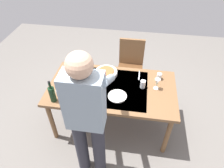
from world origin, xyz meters
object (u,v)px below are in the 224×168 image
at_px(dining_table, 112,91).
at_px(wine_glass_right, 62,78).
at_px(wine_bottle, 52,94).
at_px(water_cup_near_left, 143,84).
at_px(water_cup_near_right, 159,76).
at_px(dinner_plate_far, 83,73).
at_px(wine_glass_left, 157,82).
at_px(dinner_plate_near, 117,96).
at_px(chair_near, 131,63).
at_px(side_bowl_salad, 63,91).
at_px(person_server, 87,116).
at_px(water_cup_far_left, 79,101).
at_px(serving_bowl_pasta, 106,73).

bearing_deg(dining_table, wine_glass_right, 3.34).
distance_m(wine_bottle, water_cup_near_left, 1.11).
xyz_separation_m(water_cup_near_right, dinner_plate_far, (1.04, 0.05, -0.04)).
distance_m(dining_table, wine_glass_left, 0.59).
xyz_separation_m(wine_glass_left, water_cup_near_right, (-0.04, -0.19, -0.06)).
distance_m(wine_glass_right, dinner_plate_near, 0.74).
distance_m(chair_near, side_bowl_salad, 1.29).
distance_m(person_server, wine_glass_left, 1.04).
relative_size(person_server, wine_bottle, 5.71).
distance_m(person_server, wine_bottle, 0.64).
bearing_deg(water_cup_near_left, water_cup_far_left, 29.72).
relative_size(water_cup_far_left, dinner_plate_near, 0.43).
bearing_deg(chair_near, wine_bottle, 54.27).
bearing_deg(water_cup_far_left, water_cup_near_right, -146.64).
xyz_separation_m(wine_bottle, side_bowl_salad, (-0.07, -0.15, -0.08)).
xyz_separation_m(chair_near, person_server, (0.32, 1.52, 0.43)).
distance_m(water_cup_far_left, dinner_plate_far, 0.57).
height_order(wine_glass_left, side_bowl_salad, wine_glass_left).
bearing_deg(chair_near, person_server, 78.01).
distance_m(wine_glass_left, wine_glass_right, 1.20).
distance_m(dinner_plate_near, dinner_plate_far, 0.64).
distance_m(side_bowl_salad, dinner_plate_far, 0.42).
bearing_deg(dining_table, water_cup_near_right, -157.02).
xyz_separation_m(chair_near, dinner_plate_near, (0.09, 0.98, 0.20)).
distance_m(wine_bottle, serving_bowl_pasta, 0.79).
xyz_separation_m(person_server, water_cup_near_right, (-0.73, -0.95, -0.19)).
relative_size(serving_bowl_pasta, dinner_plate_near, 1.30).
bearing_deg(wine_bottle, dinner_plate_near, -166.34).
relative_size(dining_table, wine_bottle, 5.50).
xyz_separation_m(wine_glass_left, side_bowl_salad, (1.13, 0.25, -0.07)).
bearing_deg(water_cup_far_left, wine_glass_left, -155.02).
bearing_deg(water_cup_near_right, dining_table, 22.98).
height_order(wine_bottle, dinner_plate_near, wine_bottle).
distance_m(chair_near, water_cup_near_left, 0.83).
height_order(dining_table, water_cup_far_left, water_cup_far_left).
distance_m(person_server, water_cup_far_left, 0.44).
height_order(chair_near, wine_bottle, wine_bottle).
xyz_separation_m(person_server, serving_bowl_pasta, (-0.02, -0.94, -0.20)).
height_order(wine_bottle, water_cup_near_right, wine_bottle).
bearing_deg(water_cup_far_left, wine_glass_right, -45.33).
bearing_deg(water_cup_near_left, water_cup_near_right, -136.29).
bearing_deg(dining_table, side_bowl_salad, 18.30).
height_order(wine_bottle, side_bowl_salad, wine_bottle).
relative_size(chair_near, dinner_plate_near, 3.96).
xyz_separation_m(wine_glass_right, serving_bowl_pasta, (-0.52, -0.28, -0.07)).
xyz_separation_m(wine_glass_right, water_cup_near_right, (-1.23, -0.29, -0.06)).
bearing_deg(side_bowl_salad, wine_glass_left, -167.66).
relative_size(serving_bowl_pasta, dinner_plate_far, 1.30).
distance_m(water_cup_far_left, dinner_plate_near, 0.46).
relative_size(wine_glass_right, dinner_plate_far, 0.66).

